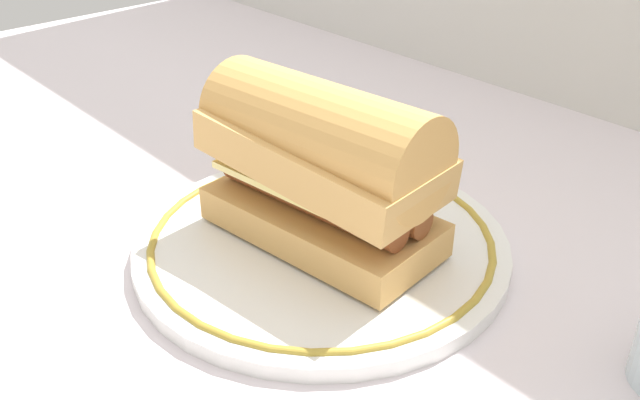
{
  "coord_description": "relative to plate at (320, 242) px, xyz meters",
  "views": [
    {
      "loc": [
        0.34,
        -0.32,
        0.3
      ],
      "look_at": [
        -0.0,
        -0.02,
        0.04
      ],
      "focal_mm": 39.77,
      "sensor_mm": 36.0,
      "label": 1
    }
  ],
  "objects": [
    {
      "name": "butter_knife",
      "position": [
        -0.14,
        0.12,
        -0.0
      ],
      "size": [
        0.02,
        0.14,
        0.01
      ],
      "color": "silver",
      "rests_on": "ground_plane"
    },
    {
      "name": "ground_plane",
      "position": [
        0.0,
        0.02,
        -0.01
      ],
      "size": [
        1.5,
        1.5,
        0.0
      ],
      "primitive_type": "plane",
      "color": "silver"
    },
    {
      "name": "sausage_sandwich",
      "position": [
        0.0,
        0.0,
        0.07
      ],
      "size": [
        0.19,
        0.11,
        0.12
      ],
      "rotation": [
        0.0,
        0.0,
        0.11
      ],
      "color": "tan",
      "rests_on": "plate"
    },
    {
      "name": "plate",
      "position": [
        0.0,
        0.0,
        0.0
      ],
      "size": [
        0.28,
        0.28,
        0.01
      ],
      "color": "white",
      "rests_on": "ground_plane"
    }
  ]
}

